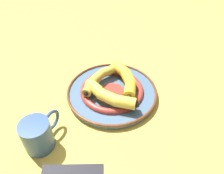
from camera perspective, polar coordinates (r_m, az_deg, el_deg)
ground_plane at (r=0.76m, az=-2.41°, el=-3.21°), size 2.80×2.80×0.00m
decorative_bowl at (r=0.77m, az=-0.00°, el=-1.23°), size 0.32×0.32×0.03m
banana_a at (r=0.76m, az=3.73°, el=2.16°), size 0.10×0.19×0.04m
banana_b at (r=0.77m, az=-3.45°, el=2.41°), size 0.11×0.17×0.03m
banana_c at (r=0.70m, az=-1.12°, el=-2.23°), size 0.20×0.11×0.04m
coffee_mug at (r=0.64m, az=-18.76°, el=-11.63°), size 0.08×0.13×0.09m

